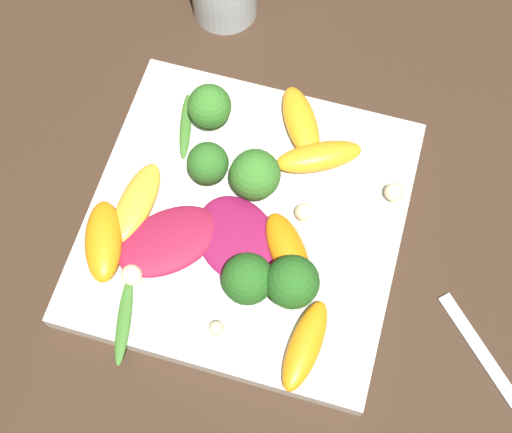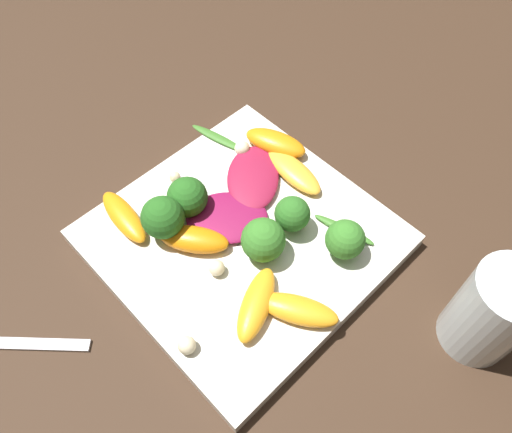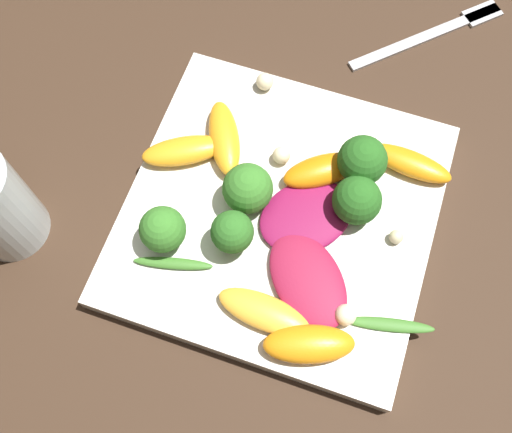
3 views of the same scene
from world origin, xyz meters
TOP-DOWN VIEW (x-y plane):
  - ground_plane at (0.00, 0.00)m, footprint 2.40×2.40m
  - plate at (0.00, 0.00)m, footprint 0.26×0.26m
  - fork at (-0.09, -0.25)m, footprint 0.14×0.13m
  - radicchio_leaf_0 at (-0.04, 0.05)m, footprint 0.10×0.10m
  - radicchio_leaf_1 at (-0.02, -0.00)m, footprint 0.10×0.10m
  - orange_segment_0 at (-0.10, -0.08)m, footprint 0.08×0.03m
  - orange_segment_1 at (0.10, -0.02)m, footprint 0.08×0.06m
  - orange_segment_2 at (-0.02, 0.09)m, footprint 0.08×0.03m
  - orange_segment_3 at (-0.02, -0.04)m, footprint 0.07×0.06m
  - orange_segment_4 at (-0.06, 0.10)m, footprint 0.08×0.05m
  - orange_segment_5 at (0.07, -0.05)m, footprint 0.06×0.08m
  - broccoli_floret_0 at (0.03, -0.00)m, footprint 0.04×0.04m
  - broccoli_floret_1 at (-0.06, -0.02)m, footprint 0.04×0.04m
  - broccoli_floret_2 at (-0.05, -0.05)m, footprint 0.04×0.04m
  - broccoli_floret_3 at (0.08, 0.06)m, footprint 0.04×0.04m
  - broccoli_floret_4 at (0.03, 0.04)m, footprint 0.04×0.04m
  - arugula_sprig_0 at (0.07, 0.08)m, footprint 0.07×0.03m
  - arugula_sprig_1 at (-0.11, 0.07)m, footprint 0.07×0.03m
  - macadamia_nut_0 at (-0.10, -0.01)m, footprint 0.01×0.01m
  - macadamia_nut_1 at (0.01, -0.05)m, footprint 0.02×0.02m
  - macadamia_nut_2 at (0.05, -0.12)m, footprint 0.02×0.02m
  - macadamia_nut_3 at (-0.08, 0.07)m, footprint 0.02×0.02m

SIDE VIEW (x-z plane):
  - ground_plane at x=0.00m, z-range 0.00..0.00m
  - fork at x=-0.09m, z-range 0.00..0.01m
  - plate at x=0.00m, z-range 0.00..0.02m
  - arugula_sprig_1 at x=-0.11m, z-range 0.02..0.02m
  - arugula_sprig_0 at x=0.07m, z-range 0.02..0.02m
  - radicchio_leaf_1 at x=-0.02m, z-range 0.02..0.03m
  - macadamia_nut_0 at x=-0.10m, z-range 0.02..0.03m
  - radicchio_leaf_0 at x=-0.04m, z-range 0.02..0.03m
  - orange_segment_2 at x=-0.02m, z-range 0.02..0.03m
  - macadamia_nut_1 at x=0.01m, z-range 0.02..0.03m
  - orange_segment_0 at x=-0.10m, z-range 0.02..0.03m
  - macadamia_nut_2 at x=0.05m, z-range 0.02..0.03m
  - macadamia_nut_3 at x=-0.08m, z-range 0.02..0.04m
  - orange_segment_1 at x=0.10m, z-range 0.02..0.04m
  - orange_segment_5 at x=0.07m, z-range 0.02..0.04m
  - orange_segment_4 at x=-0.06m, z-range 0.02..0.04m
  - orange_segment_3 at x=-0.02m, z-range 0.02..0.04m
  - broccoli_floret_3 at x=0.08m, z-range 0.02..0.06m
  - broccoli_floret_1 at x=-0.06m, z-range 0.02..0.06m
  - broccoli_floret_0 at x=0.03m, z-range 0.02..0.06m
  - broccoli_floret_4 at x=0.03m, z-range 0.02..0.06m
  - broccoli_floret_2 at x=-0.05m, z-range 0.02..0.07m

